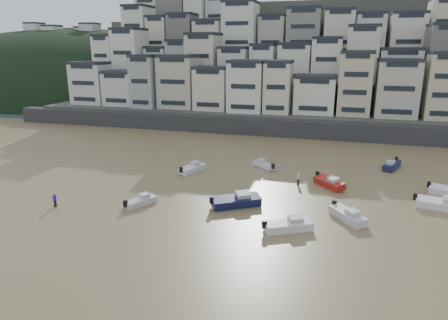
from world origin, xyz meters
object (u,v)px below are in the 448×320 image
(boat_i, at_px, (392,164))
(person_blue, at_px, (55,200))
(boat_d, at_px, (442,203))
(person_pink, at_px, (298,179))
(boat_a, at_px, (288,224))
(boat_c, at_px, (236,200))
(boat_e, at_px, (329,182))
(boat_f, at_px, (192,167))
(boat_h, at_px, (264,164))
(boat_j, at_px, (140,200))
(boat_b, at_px, (348,214))

(boat_i, bearing_deg, person_blue, -34.11)
(boat_i, distance_m, person_blue, 48.83)
(boat_d, bearing_deg, person_pink, 175.84)
(boat_a, xyz_separation_m, boat_d, (16.43, 10.64, 0.07))
(boat_c, bearing_deg, boat_e, 11.92)
(boat_a, height_order, boat_d, boat_d)
(boat_e, xyz_separation_m, boat_f, (-20.24, 1.11, -0.02))
(boat_e, bearing_deg, boat_d, 29.60)
(boat_e, bearing_deg, boat_i, 100.16)
(boat_a, relative_size, boat_i, 1.03)
(boat_a, distance_m, boat_i, 29.36)
(boat_f, bearing_deg, boat_a, -113.25)
(boat_h, xyz_separation_m, person_pink, (6.07, -6.72, 0.24))
(boat_c, bearing_deg, boat_f, 97.72)
(boat_a, xyz_separation_m, boat_e, (3.54, 15.06, -0.01))
(person_pink, bearing_deg, boat_h, 132.09)
(boat_a, distance_m, person_pink, 14.74)
(boat_a, relative_size, boat_j, 1.25)
(boat_i, xyz_separation_m, person_blue, (-40.12, -27.84, 0.14))
(boat_a, relative_size, boat_c, 0.86)
(boat_j, bearing_deg, boat_i, -24.25)
(boat_c, bearing_deg, person_pink, 25.00)
(boat_c, relative_size, person_blue, 3.68)
(boat_f, relative_size, boat_i, 0.98)
(boat_h, distance_m, person_pink, 9.06)
(person_pink, bearing_deg, boat_j, -143.91)
(boat_e, xyz_separation_m, person_blue, (-31.05, -16.38, 0.13))
(boat_c, distance_m, person_blue, 21.56)
(boat_b, bearing_deg, boat_a, -89.19)
(boat_d, relative_size, person_blue, 3.46)
(boat_h, xyz_separation_m, boat_i, (19.25, 5.08, 0.10))
(boat_i, bearing_deg, boat_a, -4.30)
(boat_d, bearing_deg, boat_j, -156.60)
(boat_i, height_order, boat_j, boat_i)
(boat_d, height_order, boat_f, boat_d)
(boat_c, height_order, boat_i, boat_c)
(boat_j, relative_size, person_blue, 2.54)
(boat_b, bearing_deg, boat_j, -120.35)
(boat_b, height_order, boat_f, boat_b)
(boat_e, bearing_deg, boat_f, -134.60)
(boat_b, height_order, boat_i, boat_b)
(boat_a, relative_size, boat_d, 0.92)
(boat_f, bearing_deg, boat_e, -72.32)
(boat_h, relative_size, boat_j, 1.04)
(boat_b, height_order, boat_c, boat_c)
(boat_c, xyz_separation_m, person_pink, (6.24, 10.01, -0.00))
(boat_b, xyz_separation_m, boat_j, (-23.94, -2.45, -0.14))
(boat_i, distance_m, boat_j, 39.22)
(boat_b, relative_size, boat_h, 1.19)
(boat_a, distance_m, boat_c, 8.28)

